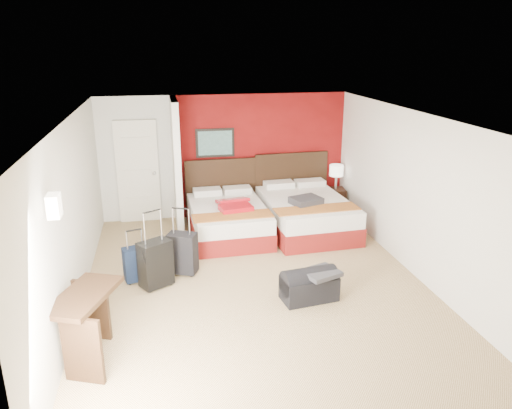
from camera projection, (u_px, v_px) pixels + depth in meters
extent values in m
plane|color=tan|center=(256.00, 284.00, 7.40)|extent=(6.50, 6.50, 0.00)
cube|color=silver|center=(225.00, 156.00, 10.03)|extent=(5.00, 0.04, 2.50)
cube|color=silver|center=(72.00, 217.00, 6.55)|extent=(0.04, 6.50, 2.50)
cube|color=black|center=(215.00, 143.00, 9.85)|extent=(0.78, 0.03, 0.58)
cube|color=white|center=(54.00, 206.00, 4.97)|extent=(0.12, 0.20, 0.24)
cube|color=maroon|center=(261.00, 155.00, 10.15)|extent=(3.50, 0.04, 2.50)
cube|color=silver|center=(177.00, 166.00, 9.25)|extent=(0.12, 1.20, 2.50)
cube|color=silver|center=(138.00, 172.00, 9.73)|extent=(0.82, 0.06, 2.05)
cube|color=white|center=(228.00, 221.00, 9.19)|extent=(1.43, 2.00, 0.59)
cube|color=white|center=(306.00, 215.00, 9.43)|extent=(1.61, 2.21, 0.64)
cube|color=#B00F19|center=(234.00, 205.00, 9.01)|extent=(0.69, 0.87, 0.10)
cube|color=#333237|center=(306.00, 201.00, 9.01)|extent=(0.63, 0.56, 0.13)
cube|color=black|center=(335.00, 201.00, 10.37)|extent=(0.43, 0.43, 0.55)
cylinder|color=beige|center=(336.00, 177.00, 10.21)|extent=(0.38, 0.38, 0.51)
cube|color=black|center=(156.00, 265.00, 7.23)|extent=(0.54, 0.49, 0.69)
cube|color=black|center=(183.00, 255.00, 7.66)|extent=(0.50, 0.42, 0.64)
cube|color=#101C32|center=(137.00, 265.00, 7.43)|extent=(0.42, 0.32, 0.52)
cube|color=black|center=(309.00, 287.00, 6.92)|extent=(0.82, 0.51, 0.39)
cube|color=#323337|center=(321.00, 273.00, 6.83)|extent=(0.59, 0.54, 0.06)
cube|color=#321E10|center=(87.00, 326.00, 5.56)|extent=(0.84, 1.11, 0.83)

